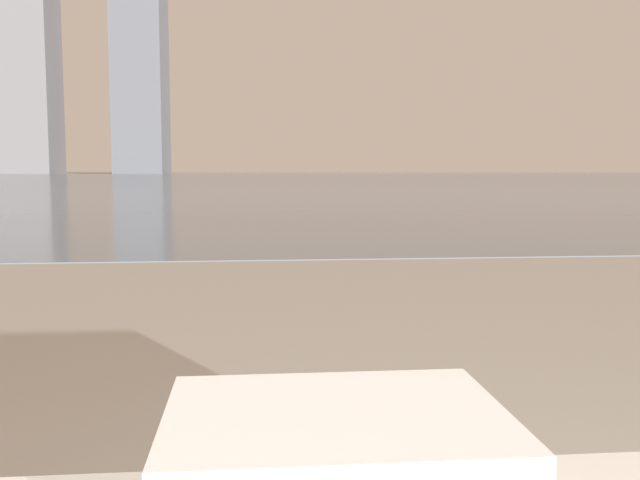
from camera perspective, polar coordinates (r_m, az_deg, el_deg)
harbor_water at (r=61.75m, az=-5.35°, el=4.93°), size 180.00×110.00×0.01m
skyline_tower_1 at (r=126.18m, az=-23.80°, el=16.96°), size 13.85×10.16×52.82m
skyline_tower_2 at (r=121.75m, az=-14.26°, el=17.78°), size 7.58×12.69×53.19m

